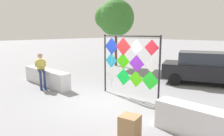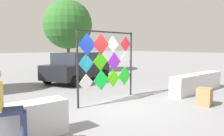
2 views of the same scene
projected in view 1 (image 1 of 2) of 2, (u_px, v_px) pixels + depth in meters
ground at (109, 102)px, 7.91m from camera, size 120.00×120.00×0.00m
plaza_ledge_left at (46, 77)px, 10.42m from camera, size 3.52×0.54×0.80m
kite_display_rack at (130, 61)px, 8.30m from camera, size 2.71×0.26×2.56m
seated_vendor at (41, 68)px, 9.75m from camera, size 0.78×0.61×1.65m
parked_car at (205, 68)px, 10.59m from camera, size 4.63×3.30×1.65m
cardboard_box_large at (130, 127)px, 5.21m from camera, size 0.55×0.54×0.60m
tree_palm_like at (114, 18)px, 15.71m from camera, size 2.91×2.80×5.11m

